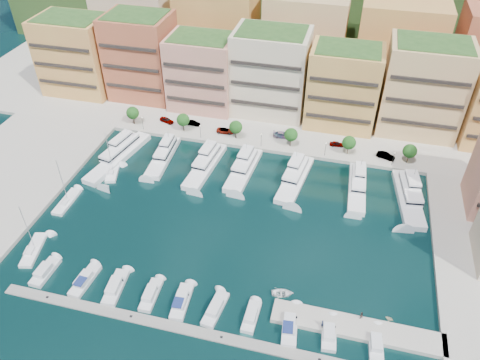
% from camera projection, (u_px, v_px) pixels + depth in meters
% --- Properties ---
extents(ground, '(400.00, 400.00, 0.00)m').
position_uv_depth(ground, '(232.00, 223.00, 109.84)').
color(ground, black).
rests_on(ground, ground).
extents(north_quay, '(220.00, 64.00, 2.00)m').
position_uv_depth(north_quay, '(281.00, 98.00, 156.75)').
color(north_quay, '#9E998E').
rests_on(north_quay, ground).
extents(hillside, '(240.00, 40.00, 58.00)m').
position_uv_depth(hillside, '(302.00, 43.00, 193.06)').
color(hillside, '#203716').
rests_on(hillside, ground).
extents(south_pontoon, '(72.00, 2.20, 0.35)m').
position_uv_depth(south_pontoon, '(175.00, 327.00, 87.72)').
color(south_pontoon, gray).
rests_on(south_pontoon, ground).
extents(finger_pier, '(32.00, 5.00, 2.00)m').
position_uv_depth(finger_pier, '(357.00, 330.00, 87.37)').
color(finger_pier, '#9E998E').
rests_on(finger_pier, ground).
extents(apartment_0, '(22.00, 16.50, 24.80)m').
position_uv_depth(apartment_0, '(77.00, 55.00, 152.15)').
color(apartment_0, gold).
rests_on(apartment_0, north_quay).
extents(apartment_1, '(20.00, 16.50, 26.80)m').
position_uv_depth(apartment_1, '(141.00, 56.00, 148.77)').
color(apartment_1, '#B05A3A').
rests_on(apartment_1, north_quay).
extents(apartment_2, '(20.00, 15.50, 22.80)m').
position_uv_depth(apartment_2, '(202.00, 72.00, 144.43)').
color(apartment_2, tan).
rests_on(apartment_2, north_quay).
extents(apartment_3, '(22.00, 16.50, 25.80)m').
position_uv_depth(apartment_3, '(270.00, 72.00, 140.94)').
color(apartment_3, beige).
rests_on(apartment_3, north_quay).
extents(apartment_4, '(20.00, 15.50, 23.80)m').
position_uv_depth(apartment_4, '(343.00, 87.00, 135.78)').
color(apartment_4, '#E2A855').
rests_on(apartment_4, north_quay).
extents(apartment_5, '(22.00, 16.50, 26.80)m').
position_uv_depth(apartment_5, '(423.00, 88.00, 132.09)').
color(apartment_5, tan).
rests_on(apartment_5, north_quay).
extents(backblock_0, '(26.00, 18.00, 30.00)m').
position_uv_depth(backblock_0, '(137.00, 24.00, 166.50)').
color(backblock_0, beige).
rests_on(backblock_0, north_quay).
extents(backblock_1, '(26.00, 18.00, 30.00)m').
position_uv_depth(backblock_1, '(218.00, 32.00, 160.68)').
color(backblock_1, '#E2A855').
rests_on(backblock_1, north_quay).
extents(backblock_2, '(26.00, 18.00, 30.00)m').
position_uv_depth(backblock_2, '(305.00, 40.00, 154.86)').
color(backblock_2, tan).
rests_on(backblock_2, north_quay).
extents(backblock_3, '(26.00, 18.00, 30.00)m').
position_uv_depth(backblock_3, '(398.00, 49.00, 149.04)').
color(backblock_3, gold).
rests_on(backblock_3, north_quay).
extents(tree_0, '(3.80, 3.80, 5.65)m').
position_uv_depth(tree_0, '(133.00, 113.00, 139.98)').
color(tree_0, '#473323').
rests_on(tree_0, north_quay).
extents(tree_1, '(3.80, 3.80, 5.65)m').
position_uv_depth(tree_1, '(183.00, 120.00, 136.88)').
color(tree_1, '#473323').
rests_on(tree_1, north_quay).
extents(tree_2, '(3.80, 3.80, 5.65)m').
position_uv_depth(tree_2, '(236.00, 127.00, 133.77)').
color(tree_2, '#473323').
rests_on(tree_2, north_quay).
extents(tree_3, '(3.80, 3.80, 5.65)m').
position_uv_depth(tree_3, '(291.00, 135.00, 130.67)').
color(tree_3, '#473323').
rests_on(tree_3, north_quay).
extents(tree_4, '(3.80, 3.80, 5.65)m').
position_uv_depth(tree_4, '(349.00, 143.00, 127.57)').
color(tree_4, '#473323').
rests_on(tree_4, north_quay).
extents(tree_5, '(3.80, 3.80, 5.65)m').
position_uv_depth(tree_5, '(410.00, 151.00, 124.46)').
color(tree_5, '#473323').
rests_on(tree_5, north_quay).
extents(lamppost_0, '(0.30, 0.30, 4.20)m').
position_uv_depth(lamppost_0, '(142.00, 121.00, 138.04)').
color(lamppost_0, black).
rests_on(lamppost_0, north_quay).
extents(lamppost_1, '(0.30, 0.30, 4.20)m').
position_uv_depth(lamppost_1, '(200.00, 129.00, 134.55)').
color(lamppost_1, black).
rests_on(lamppost_1, north_quay).
extents(lamppost_2, '(0.30, 0.30, 4.20)m').
position_uv_depth(lamppost_2, '(261.00, 138.00, 131.05)').
color(lamppost_2, black).
rests_on(lamppost_2, north_quay).
extents(lamppost_3, '(0.30, 0.30, 4.20)m').
position_uv_depth(lamppost_3, '(326.00, 147.00, 127.56)').
color(lamppost_3, black).
rests_on(lamppost_3, north_quay).
extents(lamppost_4, '(0.30, 0.30, 4.20)m').
position_uv_depth(lamppost_4, '(394.00, 157.00, 124.07)').
color(lamppost_4, black).
rests_on(lamppost_4, north_quay).
extents(yacht_0, '(9.14, 25.58, 7.30)m').
position_uv_depth(yacht_0, '(120.00, 154.00, 129.47)').
color(yacht_0, white).
rests_on(yacht_0, ground).
extents(yacht_1, '(5.24, 19.19, 7.30)m').
position_uv_depth(yacht_1, '(164.00, 155.00, 129.35)').
color(yacht_1, white).
rests_on(yacht_1, ground).
extents(yacht_2, '(6.49, 21.28, 7.30)m').
position_uv_depth(yacht_2, '(206.00, 163.00, 126.21)').
color(yacht_2, white).
rests_on(yacht_2, ground).
extents(yacht_3, '(6.36, 19.61, 7.30)m').
position_uv_depth(yacht_3, '(244.00, 167.00, 124.77)').
color(yacht_3, white).
rests_on(yacht_3, ground).
extents(yacht_4, '(7.55, 20.94, 7.30)m').
position_uv_depth(yacht_4, '(295.00, 177.00, 121.69)').
color(yacht_4, white).
rests_on(yacht_4, ground).
extents(yacht_5, '(4.87, 19.64, 7.30)m').
position_uv_depth(yacht_5, '(357.00, 185.00, 118.92)').
color(yacht_5, white).
rests_on(yacht_5, ground).
extents(yacht_6, '(7.88, 21.98, 7.30)m').
position_uv_depth(yacht_6, '(409.00, 195.00, 115.79)').
color(yacht_6, white).
rests_on(yacht_6, ground).
extents(cruiser_0, '(3.08, 7.79, 2.55)m').
position_uv_depth(cruiser_0, '(45.00, 272.00, 97.48)').
color(cruiser_0, silver).
rests_on(cruiser_0, ground).
extents(cruiser_1, '(3.30, 8.70, 2.66)m').
position_uv_depth(cruiser_1, '(85.00, 281.00, 95.66)').
color(cruiser_1, silver).
rests_on(cruiser_1, ground).
extents(cruiser_2, '(3.66, 9.02, 2.55)m').
position_uv_depth(cruiser_2, '(115.00, 287.00, 94.35)').
color(cruiser_2, silver).
rests_on(cruiser_2, ground).
extents(cruiser_3, '(2.90, 7.99, 2.55)m').
position_uv_depth(cruiser_3, '(151.00, 295.00, 92.87)').
color(cruiser_3, silver).
rests_on(cruiser_3, ground).
extents(cruiser_4, '(3.37, 8.61, 2.66)m').
position_uv_depth(cruiser_4, '(182.00, 302.00, 91.58)').
color(cruiser_4, silver).
rests_on(cruiser_4, ground).
extents(cruiser_5, '(3.61, 8.61, 2.55)m').
position_uv_depth(cruiser_5, '(215.00, 309.00, 90.27)').
color(cruiser_5, silver).
rests_on(cruiser_5, ground).
extents(cruiser_6, '(2.61, 7.13, 2.55)m').
position_uv_depth(cruiser_6, '(251.00, 317.00, 88.90)').
color(cruiser_6, silver).
rests_on(cruiser_6, ground).
extents(cruiser_7, '(3.73, 9.27, 2.66)m').
position_uv_depth(cruiser_7, '(290.00, 325.00, 87.41)').
color(cruiser_7, silver).
rests_on(cruiser_7, ground).
extents(cruiser_8, '(3.29, 7.41, 2.55)m').
position_uv_depth(cruiser_8, '(329.00, 334.00, 86.05)').
color(cruiser_8, silver).
rests_on(cruiser_8, ground).
extents(cruiser_9, '(3.06, 7.45, 2.55)m').
position_uv_depth(cruiser_9, '(376.00, 344.00, 84.41)').
color(cruiser_9, silver).
rests_on(cruiser_9, ground).
extents(sailboat_0, '(4.97, 10.32, 13.20)m').
position_uv_depth(sailboat_0, '(33.00, 250.00, 102.56)').
color(sailboat_0, white).
rests_on(sailboat_0, ground).
extents(sailboat_2, '(4.79, 8.02, 13.20)m').
position_uv_depth(sailboat_2, '(112.00, 174.00, 124.01)').
color(sailboat_2, white).
rests_on(sailboat_2, ground).
extents(sailboat_1, '(2.90, 9.77, 13.20)m').
position_uv_depth(sailboat_1, '(67.00, 202.00, 115.09)').
color(sailboat_1, white).
rests_on(sailboat_1, ground).
extents(tender_0, '(5.00, 4.06, 0.91)m').
position_uv_depth(tender_0, '(282.00, 293.00, 93.35)').
color(tender_0, white).
rests_on(tender_0, ground).
extents(tender_3, '(1.87, 1.74, 0.81)m').
position_uv_depth(tender_3, '(389.00, 318.00, 88.79)').
color(tender_3, beige).
rests_on(tender_3, ground).
extents(car_0, '(4.94, 3.24, 1.56)m').
position_uv_depth(car_0, '(167.00, 120.00, 142.42)').
color(car_0, gray).
rests_on(car_0, north_quay).
extents(car_1, '(4.25, 1.85, 1.36)m').
position_uv_depth(car_1, '(193.00, 123.00, 141.23)').
color(car_1, gray).
rests_on(car_1, north_quay).
extents(car_2, '(5.22, 2.70, 1.41)m').
position_uv_depth(car_2, '(225.00, 131.00, 137.93)').
color(car_2, gray).
rests_on(car_2, north_quay).
extents(car_3, '(5.77, 2.91, 1.61)m').
position_uv_depth(car_3, '(283.00, 135.00, 135.98)').
color(car_3, gray).
rests_on(car_3, north_quay).
extents(car_4, '(4.07, 1.92, 1.35)m').
position_uv_depth(car_4, '(337.00, 144.00, 132.56)').
color(car_4, gray).
rests_on(car_4, north_quay).
extents(car_5, '(5.21, 3.14, 1.62)m').
position_uv_depth(car_5, '(386.00, 156.00, 127.80)').
color(car_5, gray).
rests_on(car_5, north_quay).
extents(person_0, '(0.60, 0.76, 1.83)m').
position_uv_depth(person_0, '(322.00, 324.00, 86.15)').
color(person_0, '#242C48').
rests_on(person_0, finger_pier).
extents(person_1, '(1.04, 0.99, 1.68)m').
position_uv_depth(person_1, '(361.00, 315.00, 87.66)').
color(person_1, '#432E28').
rests_on(person_1, finger_pier).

